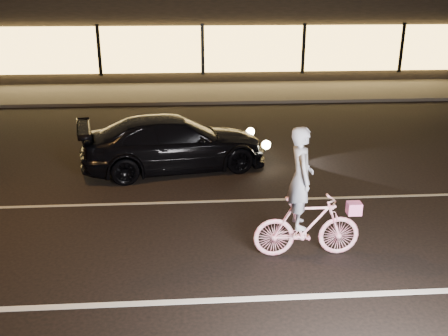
{
  "coord_description": "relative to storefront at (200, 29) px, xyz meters",
  "views": [
    {
      "loc": [
        -0.63,
        -7.58,
        4.28
      ],
      "look_at": [
        -0.06,
        0.6,
        1.26
      ],
      "focal_mm": 40.0,
      "sensor_mm": 36.0,
      "label": 1
    }
  ],
  "objects": [
    {
      "name": "cyclist",
      "position": [
        1.21,
        -19.27,
        -1.35
      ],
      "size": [
        1.78,
        0.61,
        2.24
      ],
      "rotation": [
        0.0,
        0.0,
        1.57
      ],
      "color": "#F13467",
      "rests_on": "ground"
    },
    {
      "name": "ground",
      "position": [
        0.0,
        -18.97,
        -2.15
      ],
      "size": [
        90.0,
        90.0,
        0.0
      ],
      "primitive_type": "plane",
      "color": "black",
      "rests_on": "ground"
    },
    {
      "name": "sedan",
      "position": [
        -1.02,
        -14.86,
        -1.49
      ],
      "size": [
        4.8,
        2.72,
        1.31
      ],
      "rotation": [
        0.0,
        0.0,
        1.78
      ],
      "color": "black",
      "rests_on": "ground"
    },
    {
      "name": "sidewalk",
      "position": [
        0.0,
        -5.97,
        -2.09
      ],
      "size": [
        30.0,
        4.0,
        0.12
      ],
      "primitive_type": "cube",
      "color": "#383533",
      "rests_on": "ground"
    },
    {
      "name": "lane_stripe_far",
      "position": [
        0.0,
        -16.97,
        -2.14
      ],
      "size": [
        60.0,
        0.1,
        0.01
      ],
      "primitive_type": "cube",
      "color": "gray",
      "rests_on": "ground"
    },
    {
      "name": "lane_stripe_near",
      "position": [
        0.0,
        -20.47,
        -2.14
      ],
      "size": [
        60.0,
        0.12,
        0.01
      ],
      "primitive_type": "cube",
      "color": "silver",
      "rests_on": "ground"
    },
    {
      "name": "storefront",
      "position": [
        0.0,
        0.0,
        0.0
      ],
      "size": [
        25.4,
        8.42,
        4.2
      ],
      "color": "black",
      "rests_on": "ground"
    }
  ]
}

